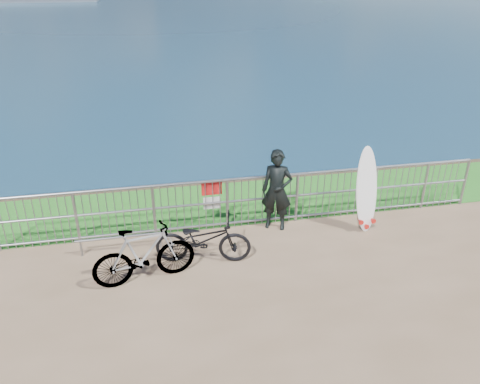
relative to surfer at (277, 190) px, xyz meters
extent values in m
plane|color=#1F701E|center=(-0.50, 1.29, -0.85)|extent=(120.00, 120.00, 0.00)
cube|color=brown|center=(-0.50, 2.49, -3.36)|extent=(120.00, 0.30, 5.00)
plane|color=navy|center=(-0.50, 88.59, -5.86)|extent=(260.00, 260.00, 0.00)
cylinder|color=gray|center=(-0.50, 0.19, 0.24)|extent=(10.00, 0.06, 0.06)
cylinder|color=gray|center=(-0.50, 0.19, -0.26)|extent=(10.00, 0.05, 0.05)
cylinder|color=gray|center=(-0.50, 0.19, -0.76)|extent=(10.00, 0.05, 0.05)
cylinder|color=gray|center=(-4.00, 0.19, -0.31)|extent=(0.06, 0.06, 1.10)
cylinder|color=gray|center=(-2.50, 0.19, -0.31)|extent=(0.06, 0.06, 1.10)
cylinder|color=gray|center=(-1.00, 0.19, -0.31)|extent=(0.06, 0.06, 1.10)
cylinder|color=gray|center=(0.50, 0.19, -0.31)|extent=(0.06, 0.06, 1.10)
cylinder|color=gray|center=(2.00, 0.19, -0.31)|extent=(0.06, 0.06, 1.10)
cylinder|color=gray|center=(3.50, 0.19, -0.31)|extent=(0.06, 0.06, 1.10)
cylinder|color=gray|center=(4.50, 0.19, -0.31)|extent=(0.06, 0.06, 1.10)
cube|color=red|center=(-1.31, 0.25, 0.06)|extent=(0.42, 0.02, 0.30)
cube|color=white|center=(-1.31, 0.24, 0.06)|extent=(0.38, 0.01, 0.08)
cube|color=white|center=(-1.31, 0.25, -0.28)|extent=(0.36, 0.02, 0.26)
imported|color=black|center=(0.00, 0.00, 0.00)|extent=(0.74, 0.62, 1.72)
ellipsoid|color=white|center=(1.78, -0.39, 0.04)|extent=(0.49, 0.44, 1.79)
cone|color=red|center=(1.65, -0.51, -0.61)|extent=(0.11, 0.19, 0.11)
cone|color=red|center=(1.92, -0.51, -0.61)|extent=(0.11, 0.19, 0.11)
cone|color=red|center=(1.78, -0.51, -0.72)|extent=(0.11, 0.19, 0.11)
imported|color=black|center=(-1.66, -0.95, -0.40)|extent=(1.85, 0.94, 0.93)
imported|color=black|center=(-2.72, -1.36, -0.33)|extent=(1.84, 0.82, 1.07)
cylinder|color=gray|center=(-3.17, -0.33, -0.53)|extent=(1.68, 0.05, 0.05)
cylinder|color=gray|center=(-3.91, -0.33, -0.70)|extent=(0.04, 0.04, 0.33)
cylinder|color=gray|center=(-2.43, -0.33, -0.70)|extent=(0.04, 0.04, 0.33)
camera|label=1|loc=(-2.45, -8.30, 4.10)|focal=35.00mm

